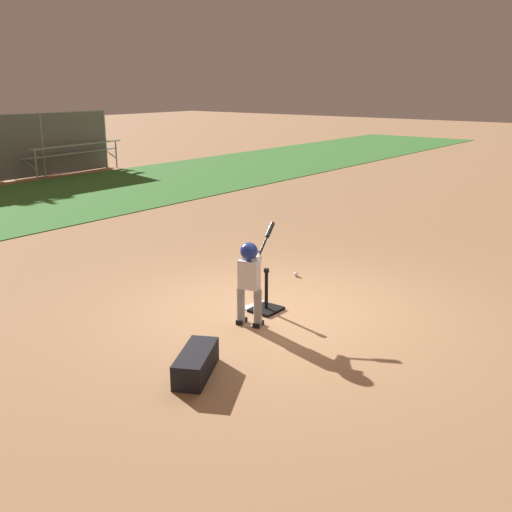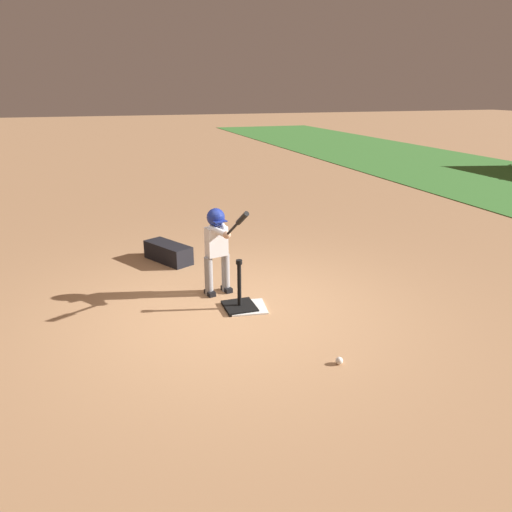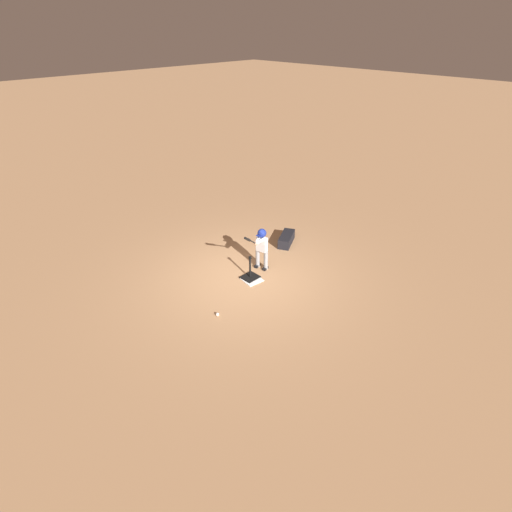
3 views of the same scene
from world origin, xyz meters
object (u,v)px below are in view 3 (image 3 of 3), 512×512
(baseball, at_px, (217,314))
(equipment_bag, at_px, (286,239))
(batter_child, at_px, (261,244))
(batting_tee, at_px, (250,275))

(baseball, height_order, equipment_bag, equipment_bag)
(batter_child, bearing_deg, equipment_bag, -164.04)
(batting_tee, height_order, baseball, batting_tee)
(batting_tee, bearing_deg, equipment_bag, -164.59)
(batting_tee, distance_m, baseball, 1.65)
(batting_tee, relative_size, baseball, 8.41)
(batter_child, relative_size, baseball, 16.94)
(equipment_bag, bearing_deg, baseball, -10.91)
(batter_child, bearing_deg, batting_tee, 13.84)
(baseball, xyz_separation_m, equipment_bag, (-3.56, -1.11, 0.10))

